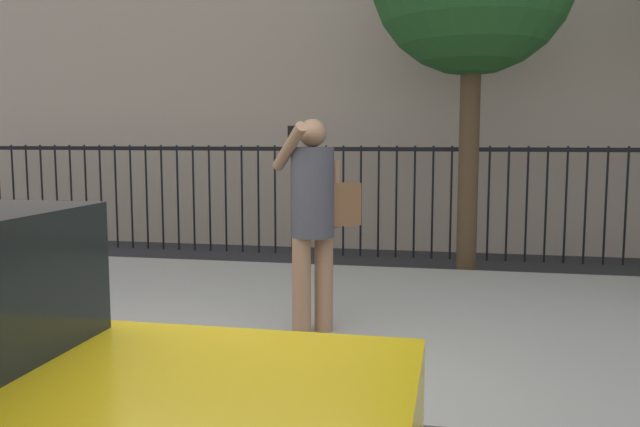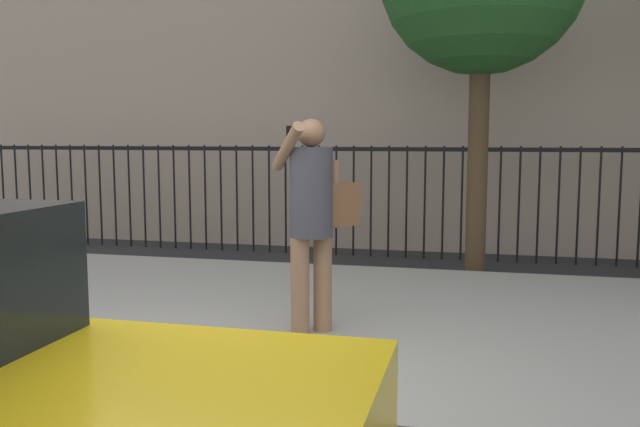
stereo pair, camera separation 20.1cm
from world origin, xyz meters
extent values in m
plane|color=#28282B|center=(0.00, 0.00, 0.00)|extent=(60.00, 60.00, 0.00)
cube|color=#9E9B93|center=(0.00, 2.20, 0.07)|extent=(28.00, 4.40, 0.15)
cube|color=black|center=(0.00, 5.90, 1.55)|extent=(12.00, 0.04, 0.06)
cylinder|color=black|center=(-5.74, 5.90, 0.80)|extent=(0.03, 0.03, 1.60)
cylinder|color=black|center=(-5.49, 5.90, 0.80)|extent=(0.03, 0.03, 1.60)
cylinder|color=black|center=(-5.23, 5.90, 0.80)|extent=(0.03, 0.03, 1.60)
cylinder|color=black|center=(-4.98, 5.90, 0.80)|extent=(0.03, 0.03, 1.60)
cylinder|color=black|center=(-4.72, 5.90, 0.80)|extent=(0.03, 0.03, 1.60)
cylinder|color=black|center=(-4.47, 5.90, 0.80)|extent=(0.03, 0.03, 1.60)
cylinder|color=black|center=(-4.21, 5.90, 0.80)|extent=(0.03, 0.03, 1.60)
cylinder|color=black|center=(-3.96, 5.90, 0.80)|extent=(0.03, 0.03, 1.60)
cylinder|color=black|center=(-3.70, 5.90, 0.80)|extent=(0.03, 0.03, 1.60)
cylinder|color=black|center=(-3.45, 5.90, 0.80)|extent=(0.03, 0.03, 1.60)
cylinder|color=black|center=(-3.19, 5.90, 0.80)|extent=(0.03, 0.03, 1.60)
cylinder|color=black|center=(-2.94, 5.90, 0.80)|extent=(0.03, 0.03, 1.60)
cylinder|color=black|center=(-2.68, 5.90, 0.80)|extent=(0.03, 0.03, 1.60)
cylinder|color=black|center=(-2.43, 5.90, 0.80)|extent=(0.03, 0.03, 1.60)
cylinder|color=black|center=(-2.17, 5.90, 0.80)|extent=(0.03, 0.03, 1.60)
cylinder|color=black|center=(-1.91, 5.90, 0.80)|extent=(0.03, 0.03, 1.60)
cylinder|color=black|center=(-1.66, 5.90, 0.80)|extent=(0.03, 0.03, 1.60)
cylinder|color=black|center=(-1.40, 5.90, 0.80)|extent=(0.03, 0.03, 1.60)
cylinder|color=black|center=(-1.15, 5.90, 0.80)|extent=(0.03, 0.03, 1.60)
cylinder|color=black|center=(-0.89, 5.90, 0.80)|extent=(0.03, 0.03, 1.60)
cylinder|color=black|center=(-0.64, 5.90, 0.80)|extent=(0.03, 0.03, 1.60)
cylinder|color=black|center=(-0.38, 5.90, 0.80)|extent=(0.03, 0.03, 1.60)
cylinder|color=black|center=(-0.13, 5.90, 0.80)|extent=(0.03, 0.03, 1.60)
cylinder|color=black|center=(0.13, 5.90, 0.80)|extent=(0.03, 0.03, 1.60)
cylinder|color=black|center=(0.38, 5.90, 0.80)|extent=(0.03, 0.03, 1.60)
cylinder|color=black|center=(0.64, 5.90, 0.80)|extent=(0.03, 0.03, 1.60)
cylinder|color=black|center=(0.89, 5.90, 0.80)|extent=(0.03, 0.03, 1.60)
cylinder|color=black|center=(1.15, 5.90, 0.80)|extent=(0.03, 0.03, 1.60)
cylinder|color=black|center=(1.40, 5.90, 0.80)|extent=(0.03, 0.03, 1.60)
cylinder|color=black|center=(1.66, 5.90, 0.80)|extent=(0.03, 0.03, 1.60)
cylinder|color=black|center=(1.91, 5.90, 0.80)|extent=(0.03, 0.03, 1.60)
cylinder|color=black|center=(2.17, 5.90, 0.80)|extent=(0.03, 0.03, 1.60)
cylinder|color=black|center=(2.43, 5.90, 0.80)|extent=(0.03, 0.03, 1.60)
cylinder|color=black|center=(2.68, 5.90, 0.80)|extent=(0.03, 0.03, 1.60)
cylinder|color=black|center=(2.94, 5.90, 0.80)|extent=(0.03, 0.03, 1.60)
cylinder|color=black|center=(3.19, 5.90, 0.80)|extent=(0.03, 0.03, 1.60)
cylinder|color=black|center=(3.45, 5.90, 0.80)|extent=(0.03, 0.03, 1.60)
cylinder|color=black|center=(3.70, 5.90, 0.80)|extent=(0.03, 0.03, 1.60)
cylinder|color=black|center=(3.96, 5.90, 0.80)|extent=(0.03, 0.03, 1.60)
cylinder|color=#936B4C|center=(0.50, 1.52, 0.54)|extent=(0.15, 0.15, 0.78)
cylinder|color=#936B4C|center=(0.66, 1.65, 0.54)|extent=(0.15, 0.15, 0.78)
cylinder|color=#3F3F47|center=(0.58, 1.58, 1.28)|extent=(0.48, 0.48, 0.71)
sphere|color=#936B4C|center=(0.58, 1.58, 1.75)|extent=(0.22, 0.22, 0.22)
cylinder|color=#936B4C|center=(0.42, 1.46, 1.64)|extent=(0.38, 0.44, 0.38)
cylinder|color=#936B4C|center=(0.74, 1.71, 1.26)|extent=(0.09, 0.09, 0.54)
cube|color=black|center=(0.42, 1.54, 1.73)|extent=(0.06, 0.05, 0.15)
cube|color=brown|center=(0.78, 1.74, 1.18)|extent=(0.32, 0.30, 0.34)
cylinder|color=#4C3823|center=(1.86, 4.79, 1.50)|extent=(0.24, 0.24, 3.00)
camera|label=1|loc=(1.64, -3.49, 1.71)|focal=37.03mm
camera|label=2|loc=(1.84, -3.45, 1.71)|focal=37.03mm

